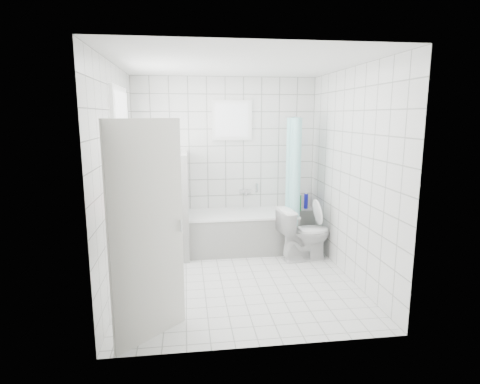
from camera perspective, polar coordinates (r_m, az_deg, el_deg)
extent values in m
plane|color=white|center=(5.14, -0.27, -12.34)|extent=(3.00, 3.00, 0.00)
plane|color=white|center=(4.76, -0.30, 17.80)|extent=(3.00, 3.00, 0.00)
cube|color=white|center=(6.26, -2.06, 4.19)|extent=(2.80, 0.02, 2.60)
cube|color=white|center=(3.32, 3.06, -1.73)|extent=(2.80, 0.02, 2.60)
cube|color=white|center=(4.81, -17.08, 1.71)|extent=(0.02, 3.00, 2.60)
cube|color=white|center=(5.15, 15.37, 2.38)|extent=(0.02, 3.00, 2.60)
cube|color=white|center=(5.06, -16.22, 5.62)|extent=(0.01, 0.90, 1.40)
cube|color=white|center=(6.18, -1.12, 10.16)|extent=(0.50, 0.01, 0.50)
cube|color=white|center=(5.17, -15.30, -2.56)|extent=(0.18, 1.02, 0.08)
cube|color=silver|center=(3.65, -12.98, -5.73)|extent=(0.61, 0.58, 2.00)
cube|color=white|center=(6.12, 0.26, -5.75)|extent=(1.59, 0.75, 0.55)
cube|color=white|center=(6.05, 0.26, -3.12)|extent=(1.61, 0.77, 0.03)
cube|color=white|center=(5.90, -8.09, -1.73)|extent=(0.15, 0.85, 1.50)
cube|color=white|center=(6.57, 8.69, -4.72)|extent=(0.40, 0.24, 0.55)
imported|color=white|center=(5.78, 9.16, -5.84)|extent=(0.80, 0.53, 0.75)
cylinder|color=silver|center=(5.99, 7.52, 10.53)|extent=(0.02, 0.80, 0.02)
cube|color=silver|center=(6.32, 0.74, 0.14)|extent=(0.18, 0.06, 0.06)
imported|color=#3099DA|center=(4.98, -15.50, -1.59)|extent=(0.09, 0.09, 0.17)
imported|color=#FF6383|center=(4.82, -15.77, -1.04)|extent=(0.15, 0.15, 0.33)
imported|color=#D168A4|center=(5.39, -14.90, -0.63)|extent=(0.11, 0.11, 0.17)
cylinder|color=green|center=(6.37, 8.42, -1.53)|extent=(0.06, 0.06, 0.24)
cylinder|color=#1616B1|center=(6.52, 9.37, -1.30)|extent=(0.06, 0.06, 0.24)
cylinder|color=red|center=(6.49, 8.39, -1.42)|extent=(0.06, 0.06, 0.21)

